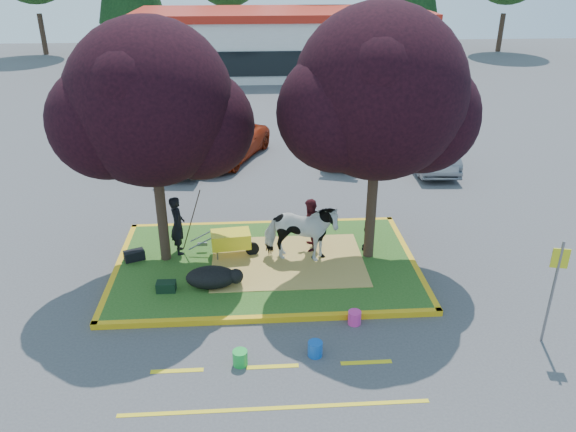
{
  "coord_description": "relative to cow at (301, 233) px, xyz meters",
  "views": [
    {
      "loc": [
        -0.3,
        -13.58,
        7.89
      ],
      "look_at": [
        0.64,
        0.5,
        1.31
      ],
      "focal_mm": 35.0,
      "sensor_mm": 36.0,
      "label": 1
    }
  ],
  "objects": [
    {
      "name": "retail_building",
      "position": [
        1.05,
        27.97,
        1.24
      ],
      "size": [
        20.4,
        8.4,
        4.4
      ],
      "color": "silver",
      "rests_on": "ground"
    },
    {
      "name": "cow",
      "position": [
        0.0,
        0.0,
        0.0
      ],
      "size": [
        2.17,
        1.26,
        1.73
      ],
      "primitive_type": "imported",
      "rotation": [
        0.0,
        0.0,
        1.4
      ],
      "color": "silver",
      "rests_on": "median_island"
    },
    {
      "name": "straw_bedding",
      "position": [
        -0.35,
        -0.01,
        -0.86
      ],
      "size": [
        4.2,
        3.0,
        0.01
      ],
      "primitive_type": "cube",
      "color": "tan",
      "rests_on": "median_island"
    },
    {
      "name": "calf",
      "position": [
        -2.38,
        -1.2,
        -0.58
      ],
      "size": [
        1.36,
        0.86,
        0.56
      ],
      "primitive_type": "ellipsoid",
      "rotation": [
        0.0,
        0.0,
        -0.1
      ],
      "color": "black",
      "rests_on": "median_island"
    },
    {
      "name": "car_white",
      "position": [
        2.78,
        9.06,
        -0.38
      ],
      "size": [
        3.02,
        4.72,
        1.27
      ],
      "primitive_type": "imported",
      "rotation": [
        0.0,
        0.0,
        2.84
      ],
      "color": "white",
      "rests_on": "ground"
    },
    {
      "name": "visitor_a",
      "position": [
        0.33,
        0.66,
        -0.09
      ],
      "size": [
        0.63,
        0.78,
        1.54
      ],
      "primitive_type": "imported",
      "rotation": [
        0.0,
        0.0,
        -1.64
      ],
      "color": "#4F161C",
      "rests_on": "median_island"
    },
    {
      "name": "wheelbarrow",
      "position": [
        -1.91,
        0.42,
        -0.36
      ],
      "size": [
        1.95,
        0.76,
        0.73
      ],
      "rotation": [
        0.0,
        0.0,
        0.11
      ],
      "color": "black",
      "rests_on": "median_island"
    },
    {
      "name": "fire_lane_stripe_a",
      "position": [
        -2.95,
        -4.21,
        -1.01
      ],
      "size": [
        1.1,
        0.12,
        0.01
      ],
      "primitive_type": "cube",
      "color": "yellow",
      "rests_on": "ground"
    },
    {
      "name": "fire_lane_stripe_b",
      "position": [
        -0.95,
        -4.21,
        -1.01
      ],
      "size": [
        1.1,
        0.12,
        0.01
      ],
      "primitive_type": "cube",
      "color": "yellow",
      "rests_on": "ground"
    },
    {
      "name": "median_island",
      "position": [
        -0.95,
        -0.01,
        -0.94
      ],
      "size": [
        8.0,
        5.0,
        0.15
      ],
      "primitive_type": "cube",
      "color": "#24531A",
      "rests_on": "ground"
    },
    {
      "name": "car_black",
      "position": [
        -6.6,
        9.31,
        -0.35
      ],
      "size": [
        1.84,
        3.98,
        1.32
      ],
      "primitive_type": "imported",
      "rotation": [
        0.0,
        0.0,
        0.07
      ],
      "color": "black",
      "rests_on": "ground"
    },
    {
      "name": "curb_far",
      "position": [
        -0.95,
        2.57,
        -0.94
      ],
      "size": [
        8.3,
        0.16,
        0.15
      ],
      "primitive_type": "cube",
      "color": "#EBAE13",
      "rests_on": "ground"
    },
    {
      "name": "tree_purple_left",
      "position": [
        -3.73,
        0.37,
        3.35
      ],
      "size": [
        5.06,
        4.2,
        6.51
      ],
      "color": "black",
      "rests_on": "median_island"
    },
    {
      "name": "bucket_green",
      "position": [
        -1.63,
        -4.09,
        -0.84
      ],
      "size": [
        0.42,
        0.42,
        0.34
      ],
      "primitive_type": "cylinder",
      "rotation": [
        0.0,
        0.0,
        0.42
      ],
      "color": "green",
      "rests_on": "ground"
    },
    {
      "name": "tree_purple_right",
      "position": [
        1.97,
        0.17,
        3.55
      ],
      "size": [
        5.3,
        4.4,
        6.82
      ],
      "color": "black",
      "rests_on": "median_island"
    },
    {
      "name": "sign_post",
      "position": [
        5.13,
        -3.73,
        0.54
      ],
      "size": [
        0.35,
        0.11,
        2.52
      ],
      "rotation": [
        0.0,
        0.0,
        -0.23
      ],
      "color": "slate",
      "rests_on": "ground"
    },
    {
      "name": "bucket_pink",
      "position": [
        1.03,
        -2.81,
        -0.85
      ],
      "size": [
        0.36,
        0.36,
        0.33
      ],
      "primitive_type": "cylinder",
      "rotation": [
        0.0,
        0.0,
        0.2
      ],
      "color": "#F3369B",
      "rests_on": "ground"
    },
    {
      "name": "curb_near",
      "position": [
        -0.95,
        -2.59,
        -0.94
      ],
      "size": [
        8.3,
        0.16,
        0.15
      ],
      "primitive_type": "cube",
      "color": "#EBAE13",
      "rests_on": "ground"
    },
    {
      "name": "gear_bag_dark",
      "position": [
        -4.62,
        0.36,
        -0.73
      ],
      "size": [
        0.62,
        0.49,
        0.28
      ],
      "primitive_type": "cube",
      "rotation": [
        0.0,
        0.0,
        0.41
      ],
      "color": "black",
      "rests_on": "median_island"
    },
    {
      "name": "fire_lane_stripe_c",
      "position": [
        1.05,
        -4.21,
        -1.01
      ],
      "size": [
        1.1,
        0.12,
        0.01
      ],
      "primitive_type": "cube",
      "color": "yellow",
      "rests_on": "ground"
    },
    {
      "name": "handler",
      "position": [
        -3.4,
        0.74,
        -0.01
      ],
      "size": [
        0.55,
        0.71,
        1.71
      ],
      "primitive_type": "imported",
      "rotation": [
        0.0,
        0.0,
        1.82
      ],
      "color": "black",
      "rests_on": "median_island"
    },
    {
      "name": "car_grey",
      "position": [
        5.95,
        7.72,
        -0.3
      ],
      "size": [
        1.75,
        4.41,
        1.43
      ],
      "primitive_type": "imported",
      "rotation": [
        0.0,
        0.0,
        -0.06
      ],
      "color": "slate",
      "rests_on": "ground"
    },
    {
      "name": "car_red",
      "position": [
        -2.34,
        9.23,
        -0.33
      ],
      "size": [
        4.06,
        5.42,
        1.37
      ],
      "primitive_type": "imported",
      "rotation": [
        0.0,
        0.0,
        -0.41
      ],
      "color": "maroon",
      "rests_on": "ground"
    },
    {
      "name": "gear_bag_green",
      "position": [
        -3.52,
        -1.32,
        -0.74
      ],
      "size": [
        0.49,
        0.31,
        0.26
      ],
      "primitive_type": "cube",
      "rotation": [
        0.0,
        0.0,
        -0.01
      ],
      "color": "black",
      "rests_on": "median_island"
    },
    {
      "name": "curb_left",
      "position": [
        -5.03,
        -0.01,
        -0.94
      ],
      "size": [
        0.16,
        5.3,
        0.15
      ],
      "primitive_type": "cube",
      "color": "#EBAE13",
      "rests_on": "ground"
    },
    {
      "name": "bucket_blue",
      "position": [
        -0.01,
        -3.9,
        -0.84
      ],
      "size": [
        0.43,
        0.43,
        0.34
      ],
      "primitive_type": "cylinder",
      "rotation": [
        0.0,
        0.0,
        0.43
      ],
      "color": "blue",
      "rests_on": "ground"
    },
    {
      "name": "ground",
      "position": [
        -0.95,
        -0.01,
        -1.01
      ],
      "size": [
        90.0,
        90.0,
        0.0
      ],
      "primitive_type": "plane",
      "color": "#424244",
      "rests_on": "ground"
    },
    {
      "name": "curb_right",
      "position": [
        3.13,
        -0.01,
        -0.94
      ],
      "size": [
        0.16,
        5.3,
        0.15
      ],
      "primitive_type": "cube",
      "color": "#EBAE13",
      "rests_on": "ground"
    },
    {
      "name": "visitor_b",
      "position": [
        2.0,
        0.58,
        -0.22
      ],
      "size": [
        0.49,
        0.81,
        1.3
      ],
      "primitive_type": "imported",
      "rotation": [
        0.0,
        0.0,
        -1.82
      ],
      "color": "black",
      "rests_on": "median_island"
    },
    {
      "name": "fire_lane_long",
      "position": [
        -0.95,
        -5.41,
        -1.01
      ],
      "size": [
        6.0,
        0.1,
        0.01
      ],
      "primitive_type": "cube",
      "color": "yellow",
      "rests_on": "ground"
    },
    {
      "name": "car_silver",
      "position": [
        -3.91,
        8.46,
        -0.28
      ],
      "size": [
        1.93,
        4.55,
        1.46
      ],
      "primitive_type": "imported",
      "rotation": [
        0.0,
        0.0,
        3.05
      ],
      "color": "#919498",
      "rests_on": "ground"
    }
  ]
}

